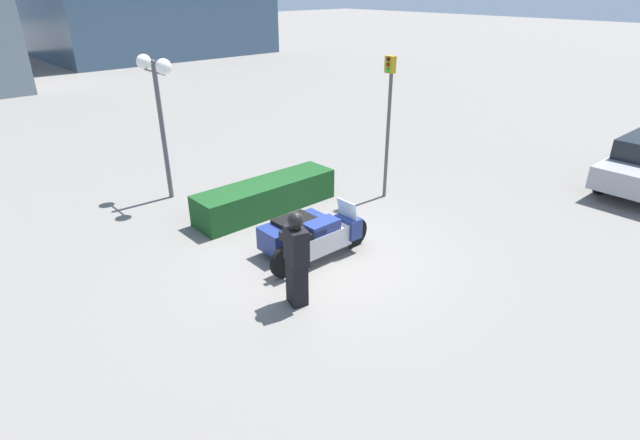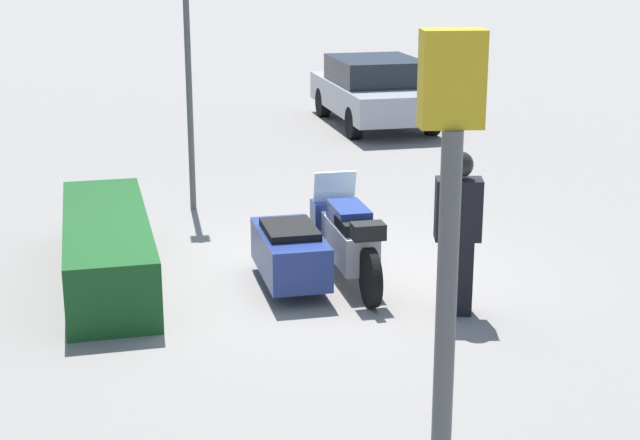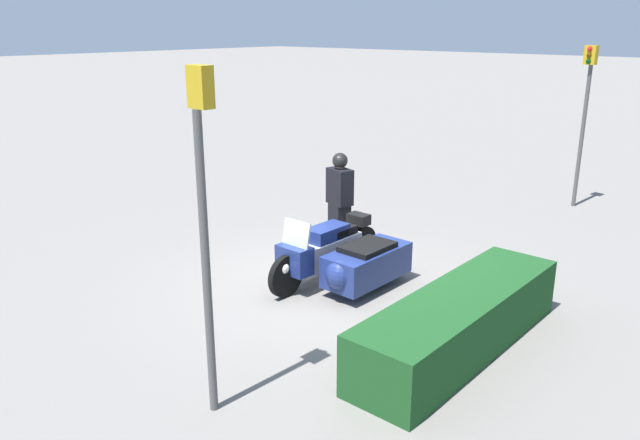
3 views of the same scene
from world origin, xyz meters
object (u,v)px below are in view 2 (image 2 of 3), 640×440
(hedge_bush_curbside, at_px, (107,248))
(traffic_light_near, at_px, (188,50))
(police_motorcycle, at_px, (314,243))
(officer_rider, at_px, (458,229))
(parked_car_background, at_px, (375,90))
(traffic_light_far, at_px, (444,320))

(hedge_bush_curbside, height_order, traffic_light_near, traffic_light_near)
(traffic_light_near, bearing_deg, police_motorcycle, 19.66)
(traffic_light_near, bearing_deg, officer_rider, 28.34)
(officer_rider, xyz_separation_m, traffic_light_near, (4.91, 2.27, 1.44))
(traffic_light_near, relative_size, parked_car_background, 0.85)
(traffic_light_near, xyz_separation_m, parked_car_background, (5.94, -4.66, -1.61))
(police_motorcycle, distance_m, parked_car_background, 10.16)
(police_motorcycle, relative_size, parked_car_background, 0.60)
(police_motorcycle, relative_size, traffic_light_far, 0.72)
(traffic_light_near, xyz_separation_m, traffic_light_far, (-10.56, 0.09, -0.04))
(officer_rider, xyz_separation_m, parked_car_background, (10.85, -2.39, -0.18))
(traffic_light_far, bearing_deg, hedge_bush_curbside, 18.92)
(parked_car_background, bearing_deg, traffic_light_near, 142.31)
(police_motorcycle, height_order, traffic_light_near, traffic_light_near)
(traffic_light_near, distance_m, traffic_light_far, 10.56)
(hedge_bush_curbside, distance_m, traffic_light_near, 3.77)
(hedge_bush_curbside, relative_size, parked_car_background, 0.88)
(traffic_light_far, bearing_deg, officer_rider, -13.12)
(police_motorcycle, height_order, officer_rider, officer_rider)
(officer_rider, distance_m, traffic_light_near, 5.59)
(traffic_light_near, bearing_deg, traffic_light_far, 3.10)
(officer_rider, bearing_deg, traffic_light_near, 40.89)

